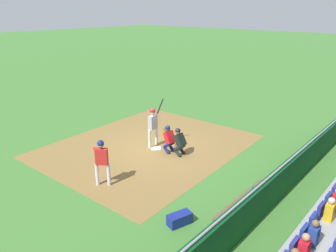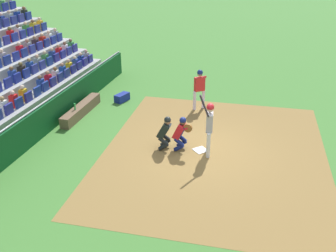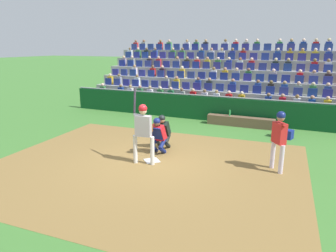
{
  "view_description": "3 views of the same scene",
  "coord_description": "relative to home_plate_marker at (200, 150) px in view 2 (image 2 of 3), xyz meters",
  "views": [
    {
      "loc": [
        -10.23,
        -9.56,
        6.21
      ],
      "look_at": [
        -0.01,
        -0.75,
        1.3
      ],
      "focal_mm": 35.11,
      "sensor_mm": 36.0,
      "label": 1
    },
    {
      "loc": [
        11.86,
        1.98,
        6.72
      ],
      "look_at": [
        0.06,
        -1.17,
        0.84
      ],
      "focal_mm": 41.34,
      "sensor_mm": 36.0,
      "label": 2
    },
    {
      "loc": [
        -4.09,
        8.11,
        3.57
      ],
      "look_at": [
        -0.52,
        -0.09,
        1.19
      ],
      "focal_mm": 32.47,
      "sensor_mm": 36.0,
      "label": 3
    }
  ],
  "objects": [
    {
      "name": "home_plate_marker",
      "position": [
        0.0,
        0.0,
        0.0
      ],
      "size": [
        0.62,
        0.62,
        0.02
      ],
      "primitive_type": "cube",
      "rotation": [
        0.0,
        0.0,
        0.79
      ],
      "color": "white",
      "rests_on": "infield_dirt_patch"
    },
    {
      "name": "batter_at_plate",
      "position": [
        0.14,
        0.29,
        1.17
      ],
      "size": [
        0.8,
        0.47,
        2.31
      ],
      "color": "silver",
      "rests_on": "ground_plane"
    },
    {
      "name": "ground_plane",
      "position": [
        0.0,
        0.0,
        -0.02
      ],
      "size": [
        160.0,
        160.0,
        0.0
      ],
      "primitive_type": "plane",
      "color": "#3F7731"
    },
    {
      "name": "infield_dirt_patch",
      "position": [
        0.0,
        0.5,
        -0.01
      ],
      "size": [
        9.62,
        8.0,
        0.01
      ],
      "primitive_type": "cube",
      "rotation": [
        0.0,
        0.0,
        0.04
      ],
      "color": "olive",
      "rests_on": "ground_plane"
    },
    {
      "name": "dugout_bench",
      "position": [
        -1.77,
        -5.49,
        0.2
      ],
      "size": [
        3.01,
        0.4,
        0.44
      ],
      "primitive_type": "cube",
      "color": "brown",
      "rests_on": "ground_plane"
    },
    {
      "name": "on_deck_batter",
      "position": [
        -3.69,
        -0.77,
        1.08
      ],
      "size": [
        0.45,
        0.54,
        1.79
      ],
      "color": "silver",
      "rests_on": "ground_plane"
    },
    {
      "name": "catcher_crouching",
      "position": [
        0.12,
        -0.69,
        0.7
      ],
      "size": [
        0.49,
        0.72,
        1.29
      ],
      "color": "navy",
      "rests_on": "ground_plane"
    },
    {
      "name": "dugout_wall",
      "position": [
        0.0,
        -6.04,
        0.58
      ],
      "size": [
        15.23,
        0.24,
        1.24
      ],
      "color": "#0C431D",
      "rests_on": "ground_plane"
    },
    {
      "name": "home_plate_umpire",
      "position": [
        0.18,
        -1.25,
        0.67
      ],
      "size": [
        0.48,
        0.5,
        1.27
      ],
      "color": "black",
      "rests_on": "ground_plane"
    },
    {
      "name": "equipment_duffel_bag",
      "position": [
        -3.67,
        -4.37,
        0.16
      ],
      "size": [
        0.82,
        0.57,
        0.35
      ],
      "primitive_type": "cube",
      "rotation": [
        0.0,
        0.0,
        -0.31
      ],
      "color": "navy",
      "rests_on": "ground_plane"
    },
    {
      "name": "water_bottle_on_bench",
      "position": [
        -1.27,
        -5.49,
        0.56
      ],
      "size": [
        0.07,
        0.07,
        0.28
      ],
      "primitive_type": "cylinder",
      "color": "green",
      "rests_on": "dugout_bench"
    }
  ]
}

